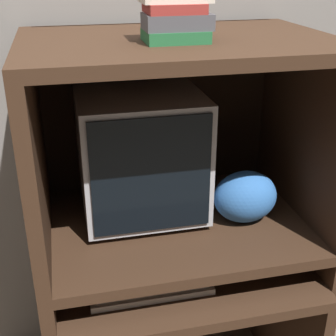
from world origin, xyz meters
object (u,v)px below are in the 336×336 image
(crt_monitor, at_px, (140,153))
(book_stack, at_px, (176,19))
(mouse, at_px, (228,273))
(snack_bag, at_px, (245,197))
(keyboard, at_px, (150,287))

(crt_monitor, distance_m, book_stack, 0.49)
(mouse, height_order, snack_bag, snack_bag)
(snack_bag, xyz_separation_m, book_stack, (-0.25, -0.02, 0.58))
(mouse, height_order, book_stack, book_stack)
(keyboard, relative_size, book_stack, 2.07)
(crt_monitor, relative_size, keyboard, 1.12)
(book_stack, bearing_deg, mouse, -33.71)
(keyboard, bearing_deg, snack_bag, 20.55)
(mouse, distance_m, book_stack, 0.81)
(snack_bag, distance_m, book_stack, 0.63)
(keyboard, height_order, book_stack, book_stack)
(snack_bag, bearing_deg, mouse, -126.89)
(crt_monitor, height_order, book_stack, book_stack)
(crt_monitor, height_order, keyboard, crt_monitor)
(crt_monitor, xyz_separation_m, keyboard, (-0.03, -0.28, -0.34))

